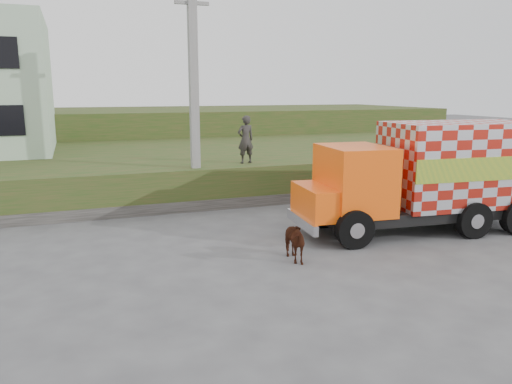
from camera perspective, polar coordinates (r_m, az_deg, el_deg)
name	(u,v)px	position (r m, az deg, el deg)	size (l,w,h in m)	color
ground	(267,239)	(14.65, 1.27, -5.40)	(120.00, 120.00, 0.00)	#474749
embankment	(190,166)	(23.87, -7.52, 2.97)	(40.00, 12.00, 1.50)	#254818
embankment_far	(152,131)	(35.52, -11.85, 6.83)	(40.00, 12.00, 3.00)	#254818
retaining_strip	(172,207)	(17.99, -9.60, -1.69)	(16.00, 0.50, 0.40)	#595651
utility_pole	(194,96)	(18.12, -7.10, 10.85)	(1.20, 0.30, 8.00)	gray
cargo_truck	(430,176)	(16.15, 19.24, 1.78)	(7.63, 3.16, 3.32)	black
cow	(291,240)	(12.75, 4.02, -5.53)	(0.57, 1.26, 1.06)	#361D0D
pedestrian	(246,139)	(19.26, -1.20, 6.02)	(0.67, 0.44, 1.83)	#2A2926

